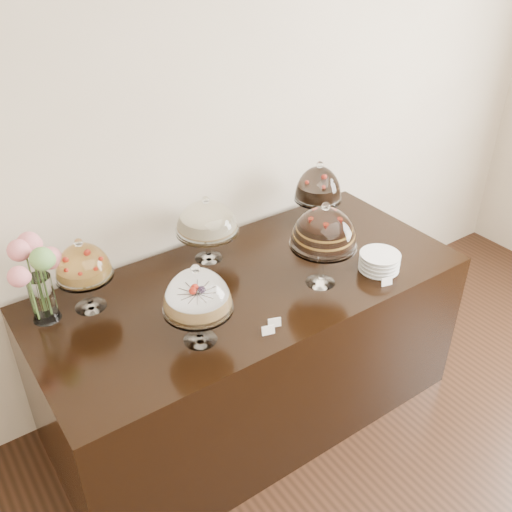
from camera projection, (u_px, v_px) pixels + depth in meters
wall_back at (238, 125)px, 3.08m from camera, size 5.00×0.04×3.00m
display_counter at (251, 349)px, 3.13m from camera, size 2.20×1.00×0.90m
cake_stand_sugar_sponge at (197, 294)px, 2.38m from camera, size 0.30×0.30×0.39m
cake_stand_choco_layer at (324, 230)px, 2.72m from camera, size 0.33×0.33×0.45m
cake_stand_cheesecake at (207, 220)px, 2.95m from camera, size 0.33×0.33×0.37m
cake_stand_dark_choco at (318, 186)px, 3.27m from camera, size 0.28×0.28×0.39m
cake_stand_fruit_tart at (83, 265)px, 2.58m from camera, size 0.26×0.26×0.38m
flower_vase at (37, 271)px, 2.50m from camera, size 0.26×0.25×0.41m
plate_stack at (379, 262)px, 2.95m from camera, size 0.20×0.20×0.09m
price_card_left at (268, 330)px, 2.53m from camera, size 0.06×0.03×0.04m
price_card_right at (387, 282)px, 2.84m from camera, size 0.06×0.03×0.04m
price_card_extra at (275, 323)px, 2.57m from camera, size 0.06×0.04×0.04m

